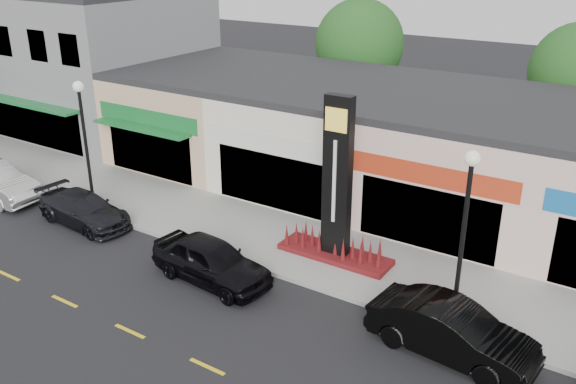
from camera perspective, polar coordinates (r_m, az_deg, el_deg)
name	(u,v)px	position (r m, az deg, el deg)	size (l,w,h in m)	color
ground	(196,287)	(21.02, -8.58, -8.80)	(120.00, 120.00, 0.00)	black
sidewalk	(270,237)	(23.96, -1.74, -4.20)	(52.00, 4.30, 0.15)	gray
curb	(234,260)	(22.36, -5.04, -6.35)	(52.00, 0.20, 0.15)	gray
building_grey_2story	(92,60)	(39.63, -17.89, 11.71)	(12.00, 10.95, 8.30)	slate
shop_beige	(214,110)	(33.33, -6.90, 7.66)	(7.00, 10.85, 4.80)	tan
shop_cream	(328,130)	(29.48, 3.72, 5.81)	(7.00, 10.01, 4.80)	beige
shop_pink_w	(472,156)	(26.93, 16.80, 3.25)	(7.00, 10.01, 4.80)	beige
tree_rear_west	(359,44)	(36.95, 6.70, 13.60)	(5.20, 5.20, 7.83)	#382619
lamp_west_near	(84,133)	(26.67, -18.52, 5.30)	(0.44, 0.44, 5.47)	black
lamp_east_near	(465,223)	(17.85, 16.19, -2.80)	(0.44, 0.44, 5.47)	black
pylon_sign	(336,203)	(21.48, 4.56, -1.05)	(4.20, 1.30, 6.00)	#59120F
car_dark_sedan	(84,209)	(26.27, -18.56, -1.55)	(4.50, 1.83, 1.31)	black
car_black_sedan	(211,261)	(20.96, -7.21, -6.39)	(4.52, 1.82, 1.54)	black
car_black_conv	(452,331)	(17.95, 15.05, -12.45)	(4.72, 1.65, 1.56)	black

